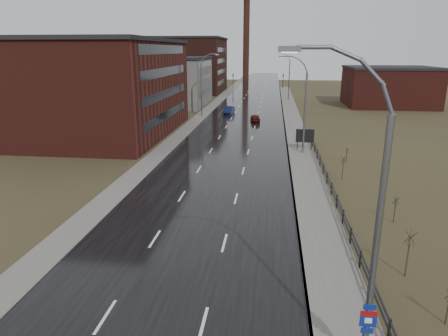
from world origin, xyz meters
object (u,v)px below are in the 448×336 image
(billboard, at_px, (305,136))
(car_far, at_px, (255,118))
(streetlight_main, at_px, (368,229))
(car_near, at_px, (229,110))

(billboard, height_order, car_far, billboard)
(streetlight_main, xyz_separation_m, billboard, (0.63, 35.69, -4.27))
(streetlight_main, bearing_deg, car_near, 100.46)
(streetlight_main, bearing_deg, car_far, 96.51)
(car_near, relative_size, car_far, 1.15)
(billboard, bearing_deg, streetlight_main, -91.01)
(billboard, bearing_deg, car_near, 113.84)
(streetlight_main, height_order, car_near, streetlight_main)
(car_far, bearing_deg, car_near, -63.76)
(streetlight_main, relative_size, car_near, 2.83)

